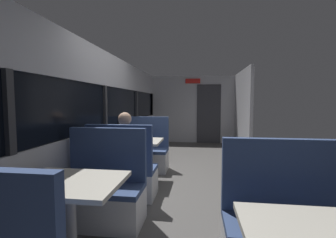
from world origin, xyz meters
name	(u,v)px	position (x,y,z in m)	size (l,w,h in m)	color
ground_plane	(186,185)	(0.00, 0.00, -0.01)	(3.30, 9.20, 0.02)	#514F4C
carriage_window_panel_left	(104,119)	(-1.45, 0.00, 1.11)	(0.09, 8.48, 2.30)	#B2B2B7
carriage_end_bulkhead	(194,110)	(0.06, 4.19, 1.14)	(2.90, 0.11, 2.30)	#B2B2B7
carriage_aisle_panel_right	(242,111)	(1.45, 3.00, 1.15)	(0.08, 2.40, 2.30)	#B2B2B7
dining_table_near_window	(69,192)	(-0.89, -2.09, 0.64)	(0.90, 0.70, 0.74)	#9E9EA3
bench_near_window_facing_entry	(103,195)	(-0.89, -1.39, 0.33)	(0.95, 0.50, 1.10)	silver
dining_table_mid_window	(136,146)	(-0.89, 0.04, 0.64)	(0.90, 0.70, 0.74)	#9E9EA3
bench_mid_window_facing_end	(123,175)	(-0.89, -0.65, 0.33)	(0.95, 0.50, 1.10)	silver
bench_mid_window_facing_entry	(145,154)	(-0.89, 0.74, 0.33)	(0.95, 0.50, 1.10)	silver
bench_front_aisle_facing_entry	(283,235)	(0.89, -1.99, 0.33)	(0.95, 0.50, 1.10)	silver
seated_passenger	(125,160)	(-0.89, -0.58, 0.54)	(0.47, 0.55, 1.26)	#26262D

